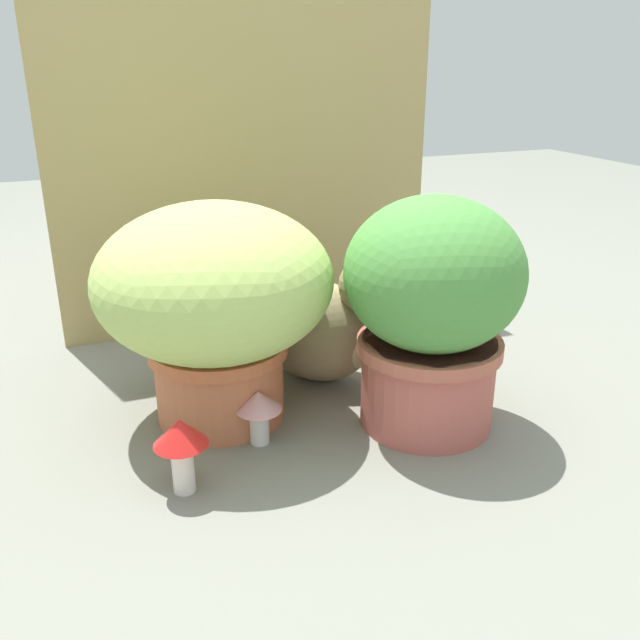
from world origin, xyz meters
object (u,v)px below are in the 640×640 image
Objects in this scene: cat at (323,326)px; mushroom_ornament_pink at (259,407)px; grass_planter at (215,297)px; leafy_planter at (432,306)px; mushroom_ornament_red at (181,441)px.

cat is 3.42× the size of mushroom_ornament_pink.
leafy_planter reaches higher than grass_planter.
leafy_planter reaches higher than mushroom_ornament_pink.
cat is at bearing 44.22° from mushroom_ornament_pink.
mushroom_ornament_red is at bearing -118.01° from grass_planter.
cat is at bearing 39.23° from mushroom_ornament_red.
mushroom_ornament_red is at bearing -140.77° from cat.
grass_planter is 0.21m from mushroom_ornament_pink.
leafy_planter is at bearing -25.00° from grass_planter.
leafy_planter is 0.49m from mushroom_ornament_red.
grass_planter is at bearing -162.79° from cat.
grass_planter reaches higher than cat.
grass_planter is at bearing 61.99° from mushroom_ornament_red.
mushroom_ornament_pink is at bearing -135.78° from cat.
leafy_planter reaches higher than cat.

